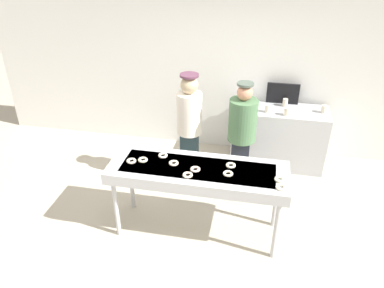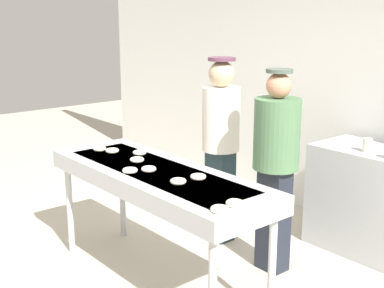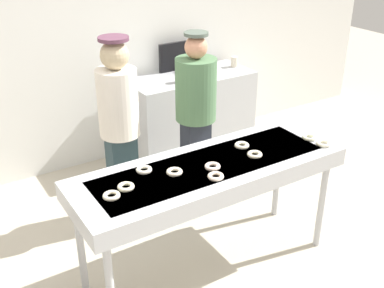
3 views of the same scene
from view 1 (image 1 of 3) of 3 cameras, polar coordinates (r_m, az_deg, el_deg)
name	(u,v)px [view 1 (image 1 of 3)]	position (r m, az deg, el deg)	size (l,w,h in m)	color
ground_plane	(197,229)	(4.93, 0.80, -12.88)	(16.00, 16.00, 0.00)	beige
back_wall	(224,52)	(6.11, 4.98, 13.82)	(8.00, 0.12, 3.33)	white
fryer_conveyor	(198,173)	(4.38, 0.88, -4.50)	(2.11, 0.71, 0.95)	#B7BABF
sugar_donut_0	(163,155)	(4.55, -4.47, -1.76)	(0.12, 0.12, 0.03)	white
sugar_donut_1	(131,161)	(4.49, -9.27, -2.58)	(0.12, 0.12, 0.03)	#FCF0CC
sugar_donut_2	(195,169)	(4.28, 0.50, -3.89)	(0.12, 0.12, 0.03)	white
sugar_donut_3	(174,163)	(4.40, -2.82, -2.94)	(0.12, 0.12, 0.03)	white
sugar_donut_4	(188,175)	(4.19, -0.67, -4.76)	(0.12, 0.12, 0.03)	#FCE2C6
sugar_donut_5	(228,174)	(4.23, 5.53, -4.53)	(0.12, 0.12, 0.03)	#FBF0CD
sugar_donut_6	(143,160)	(4.49, -7.53, -2.42)	(0.12, 0.12, 0.03)	#F5F0CA
sugar_donut_7	(281,187)	(4.12, 13.45, -6.43)	(0.12, 0.12, 0.03)	white
sugar_donut_8	(231,165)	(4.38, 5.94, -3.27)	(0.12, 0.12, 0.03)	#F6EECE
sugar_donut_9	(279,179)	(4.23, 13.24, -5.29)	(0.12, 0.12, 0.03)	#EDEBC7
worker_baker	(242,133)	(5.03, 7.62, 1.67)	(0.37, 0.37, 1.70)	#1E232E
worker_assistant	(189,125)	(5.17, -0.40, 2.92)	(0.34, 0.34, 1.74)	#20343B
prep_counter	(278,137)	(6.11, 13.03, 1.06)	(1.44, 0.62, 0.96)	#B7BABF
paper_cup_0	(285,102)	(6.02, 14.07, 6.19)	(0.08, 0.08, 0.12)	beige
paper_cup_1	(324,109)	(5.96, 19.54, 5.07)	(0.08, 0.08, 0.12)	beige
paper_cup_2	(268,109)	(5.75, 11.49, 5.34)	(0.08, 0.08, 0.12)	beige
paper_cup_3	(287,112)	(5.71, 14.29, 4.83)	(0.08, 0.08, 0.12)	beige
menu_display	(283,93)	(6.08, 13.71, 7.53)	(0.50, 0.04, 0.33)	black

